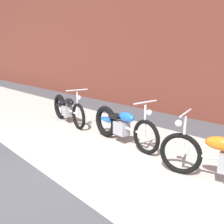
{
  "coord_description": "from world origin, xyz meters",
  "views": [
    {
      "loc": [
        3.1,
        -1.67,
        1.87
      ],
      "look_at": [
        -0.4,
        1.6,
        0.75
      ],
      "focal_mm": 39.27,
      "sensor_mm": 36.0,
      "label": 1
    }
  ],
  "objects": [
    {
      "name": "motorcycle_blue",
      "position": [
        -0.51,
        1.92,
        0.4
      ],
      "size": [
        2.01,
        0.58,
        1.03
      ],
      "rotation": [
        0.0,
        0.0,
        -0.09
      ],
      "color": "black",
      "rests_on": "ground"
    },
    {
      "name": "sidewalk_slab",
      "position": [
        0.0,
        1.75,
        0.0
      ],
      "size": [
        36.0,
        3.5,
        0.01
      ],
      "primitive_type": "cube",
      "color": "#B2ADA3",
      "rests_on": "ground"
    },
    {
      "name": "ground_plane",
      "position": [
        0.0,
        0.0,
        0.0
      ],
      "size": [
        80.0,
        80.0,
        0.0
      ],
      "primitive_type": "plane",
      "color": "#47474C"
    },
    {
      "name": "brick_building_wall",
      "position": [
        0.0,
        5.2,
        3.07
      ],
      "size": [
        36.0,
        0.5,
        6.14
      ],
      "primitive_type": "cube",
      "color": "brown",
      "rests_on": "ground"
    },
    {
      "name": "motorcycle_black",
      "position": [
        -2.71,
        1.99,
        0.4
      ],
      "size": [
        1.99,
        0.68,
        1.03
      ],
      "rotation": [
        0.0,
        0.0,
        -0.18
      ],
      "color": "black",
      "rests_on": "ground"
    }
  ]
}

